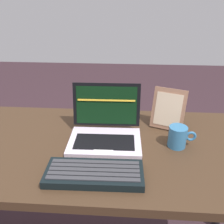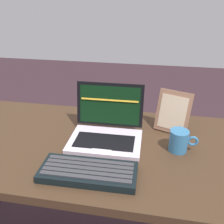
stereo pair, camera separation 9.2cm
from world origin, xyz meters
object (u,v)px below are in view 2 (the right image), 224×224
(laptop_front, at_px, (107,130))
(photo_frame, at_px, (173,112))
(external_keyboard, at_px, (88,172))
(coffee_mug, at_px, (179,141))

(laptop_front, bearing_deg, photo_frame, 23.70)
(laptop_front, bearing_deg, external_keyboard, -93.79)
(laptop_front, xyz_separation_m, external_keyboard, (-0.02, -0.23, -0.03))
(laptop_front, distance_m, external_keyboard, 0.24)
(laptop_front, bearing_deg, coffee_mug, -5.87)
(external_keyboard, distance_m, photo_frame, 0.46)
(laptop_front, relative_size, photo_frame, 1.61)
(external_keyboard, bearing_deg, photo_frame, 51.10)
(external_keyboard, xyz_separation_m, photo_frame, (0.28, 0.35, 0.08))
(external_keyboard, relative_size, photo_frame, 1.80)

